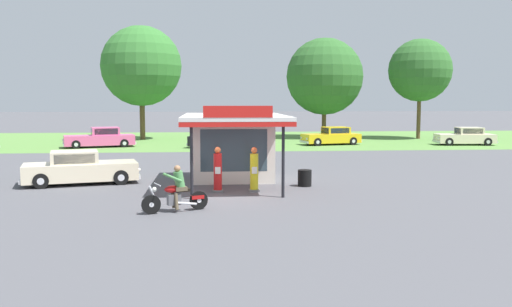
{
  "coord_description": "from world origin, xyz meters",
  "views": [
    {
      "loc": [
        -0.57,
        -21.25,
        3.77
      ],
      "look_at": [
        1.43,
        2.53,
        1.4
      ],
      "focal_mm": 38.16,
      "sensor_mm": 36.0,
      "label": 1
    }
  ],
  "objects_px": {
    "parked_car_back_row_left": "(332,137)",
    "gas_pump_offside": "(254,171)",
    "gas_pump_nearside": "(218,172)",
    "spare_tire_stack": "(305,178)",
    "parked_car_back_row_far_right": "(465,137)",
    "parked_car_back_row_centre_left": "(221,140)",
    "featured_classic_sedan": "(80,169)",
    "motorcycle_with_rider": "(176,193)",
    "parked_car_back_row_far_left": "(101,138)"
  },
  "relations": [
    {
      "from": "parked_car_back_row_left",
      "to": "gas_pump_offside",
      "type": "bearing_deg",
      "value": -110.21
    },
    {
      "from": "gas_pump_nearside",
      "to": "parked_car_back_row_left",
      "type": "distance_m",
      "value": 24.76
    },
    {
      "from": "gas_pump_offside",
      "to": "spare_tire_stack",
      "type": "xyz_separation_m",
      "value": [
        2.31,
        1.22,
        -0.48
      ]
    },
    {
      "from": "gas_pump_nearside",
      "to": "parked_car_back_row_far_right",
      "type": "height_order",
      "value": "gas_pump_nearside"
    },
    {
      "from": "parked_car_back_row_centre_left",
      "to": "parked_car_back_row_left",
      "type": "relative_size",
      "value": 1.06
    },
    {
      "from": "gas_pump_nearside",
      "to": "parked_car_back_row_centre_left",
      "type": "bearing_deg",
      "value": 88.43
    },
    {
      "from": "featured_classic_sedan",
      "to": "gas_pump_nearside",
      "type": "bearing_deg",
      "value": -24.12
    },
    {
      "from": "featured_classic_sedan",
      "to": "parked_car_back_row_centre_left",
      "type": "distance_m",
      "value": 18.74
    },
    {
      "from": "gas_pump_offside",
      "to": "motorcycle_with_rider",
      "type": "height_order",
      "value": "gas_pump_offside"
    },
    {
      "from": "parked_car_back_row_far_right",
      "to": "parked_car_back_row_centre_left",
      "type": "bearing_deg",
      "value": -176.43
    },
    {
      "from": "gas_pump_nearside",
      "to": "parked_car_back_row_far_left",
      "type": "xyz_separation_m",
      "value": [
        -9.0,
        21.95,
        -0.14
      ]
    },
    {
      "from": "motorcycle_with_rider",
      "to": "featured_classic_sedan",
      "type": "distance_m",
      "value": 8.04
    },
    {
      "from": "gas_pump_offside",
      "to": "motorcycle_with_rider",
      "type": "xyz_separation_m",
      "value": [
        -2.93,
        -3.78,
        -0.18
      ]
    },
    {
      "from": "spare_tire_stack",
      "to": "gas_pump_offside",
      "type": "bearing_deg",
      "value": -152.09
    },
    {
      "from": "gas_pump_offside",
      "to": "parked_car_back_row_centre_left",
      "type": "height_order",
      "value": "gas_pump_offside"
    },
    {
      "from": "parked_car_back_row_centre_left",
      "to": "parked_car_back_row_far_right",
      "type": "relative_size",
      "value": 1.11
    },
    {
      "from": "featured_classic_sedan",
      "to": "gas_pump_offside",
      "type": "bearing_deg",
      "value": -19.82
    },
    {
      "from": "motorcycle_with_rider",
      "to": "parked_car_back_row_centre_left",
      "type": "bearing_deg",
      "value": 85.24
    },
    {
      "from": "featured_classic_sedan",
      "to": "parked_car_back_row_far_left",
      "type": "height_order",
      "value": "parked_car_back_row_far_left"
    },
    {
      "from": "parked_car_back_row_centre_left",
      "to": "parked_car_back_row_far_right",
      "type": "bearing_deg",
      "value": 3.57
    },
    {
      "from": "featured_classic_sedan",
      "to": "parked_car_back_row_left",
      "type": "relative_size",
      "value": 1.03
    },
    {
      "from": "motorcycle_with_rider",
      "to": "parked_car_back_row_centre_left",
      "type": "distance_m",
      "value": 24.11
    },
    {
      "from": "featured_classic_sedan",
      "to": "parked_car_back_row_far_left",
      "type": "xyz_separation_m",
      "value": [
        -2.86,
        19.2,
        0.03
      ]
    },
    {
      "from": "featured_classic_sedan",
      "to": "parked_car_back_row_centre_left",
      "type": "bearing_deg",
      "value": 69.06
    },
    {
      "from": "parked_car_back_row_far_right",
      "to": "spare_tire_stack",
      "type": "distance_m",
      "value": 26.53
    },
    {
      "from": "motorcycle_with_rider",
      "to": "parked_car_back_row_left",
      "type": "height_order",
      "value": "motorcycle_with_rider"
    },
    {
      "from": "motorcycle_with_rider",
      "to": "parked_car_back_row_far_right",
      "type": "bearing_deg",
      "value": 48.56
    },
    {
      "from": "gas_pump_nearside",
      "to": "parked_car_back_row_centre_left",
      "type": "relative_size",
      "value": 0.34
    },
    {
      "from": "parked_car_back_row_centre_left",
      "to": "parked_car_back_row_left",
      "type": "distance_m",
      "value": 9.62
    },
    {
      "from": "parked_car_back_row_left",
      "to": "spare_tire_stack",
      "type": "bearing_deg",
      "value": -105.72
    },
    {
      "from": "motorcycle_with_rider",
      "to": "spare_tire_stack",
      "type": "bearing_deg",
      "value": 43.66
    },
    {
      "from": "spare_tire_stack",
      "to": "motorcycle_with_rider",
      "type": "bearing_deg",
      "value": -136.34
    },
    {
      "from": "featured_classic_sedan",
      "to": "parked_car_back_row_far_right",
      "type": "relative_size",
      "value": 1.08
    },
    {
      "from": "spare_tire_stack",
      "to": "parked_car_back_row_left",
      "type": "bearing_deg",
      "value": 74.28
    },
    {
      "from": "gas_pump_offside",
      "to": "parked_car_back_row_left",
      "type": "height_order",
      "value": "gas_pump_offside"
    },
    {
      "from": "parked_car_back_row_far_left",
      "to": "spare_tire_stack",
      "type": "height_order",
      "value": "parked_car_back_row_far_left"
    },
    {
      "from": "motorcycle_with_rider",
      "to": "parked_car_back_row_left",
      "type": "xyz_separation_m",
      "value": [
        11.29,
        26.5,
        0.03
      ]
    },
    {
      "from": "featured_classic_sedan",
      "to": "parked_car_back_row_centre_left",
      "type": "relative_size",
      "value": 0.97
    },
    {
      "from": "gas_pump_nearside",
      "to": "parked_car_back_row_far_right",
      "type": "bearing_deg",
      "value": 45.85
    },
    {
      "from": "featured_classic_sedan",
      "to": "spare_tire_stack",
      "type": "height_order",
      "value": "featured_classic_sedan"
    },
    {
      "from": "motorcycle_with_rider",
      "to": "parked_car_back_row_far_left",
      "type": "height_order",
      "value": "parked_car_back_row_far_left"
    },
    {
      "from": "spare_tire_stack",
      "to": "featured_classic_sedan",
      "type": "bearing_deg",
      "value": 171.28
    },
    {
      "from": "parked_car_back_row_far_left",
      "to": "spare_tire_stack",
      "type": "relative_size",
      "value": 8.08
    },
    {
      "from": "gas_pump_nearside",
      "to": "parked_car_back_row_centre_left",
      "type": "height_order",
      "value": "gas_pump_nearside"
    },
    {
      "from": "motorcycle_with_rider",
      "to": "gas_pump_nearside",
      "type": "bearing_deg",
      "value": 69.11
    },
    {
      "from": "parked_car_back_row_far_right",
      "to": "gas_pump_nearside",
      "type": "bearing_deg",
      "value": -134.15
    },
    {
      "from": "motorcycle_with_rider",
      "to": "featured_classic_sedan",
      "type": "height_order",
      "value": "motorcycle_with_rider"
    },
    {
      "from": "featured_classic_sedan",
      "to": "spare_tire_stack",
      "type": "relative_size",
      "value": 7.44
    },
    {
      "from": "gas_pump_nearside",
      "to": "parked_car_back_row_left",
      "type": "height_order",
      "value": "gas_pump_nearside"
    },
    {
      "from": "parked_car_back_row_far_right",
      "to": "motorcycle_with_rider",
      "type": "bearing_deg",
      "value": -131.44
    }
  ]
}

